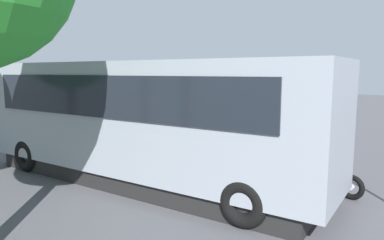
{
  "coord_description": "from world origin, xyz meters",
  "views": [
    {
      "loc": [
        -8.41,
        11.17,
        3.0
      ],
      "look_at": [
        -0.11,
        -0.0,
        1.1
      ],
      "focal_mm": 33.17,
      "sensor_mm": 36.0,
      "label": 1
    }
  ],
  "objects": [
    {
      "name": "ground_plane",
      "position": [
        0.0,
        0.0,
        0.0
      ],
      "size": [
        80.0,
        80.0,
        0.0
      ],
      "primitive_type": "plane",
      "color": "#4C4C51"
    },
    {
      "name": "bay_line_c",
      "position": [
        0.35,
        -0.12,
        0.0
      ],
      "size": [
        0.28,
        3.97,
        0.01
      ],
      "color": "white",
      "rests_on": "ground_plane"
    },
    {
      "name": "spectator_far_left",
      "position": [
        -4.02,
        1.43,
        1.03
      ],
      "size": [
        0.58,
        0.36,
        1.72
      ],
      "color": "black",
      "rests_on": "ground_plane"
    },
    {
      "name": "bay_line_d",
      "position": [
        3.0,
        -0.12,
        0.0
      ],
      "size": [
        0.27,
        3.69,
        0.01
      ],
      "color": "white",
      "rests_on": "ground_plane"
    },
    {
      "name": "bay_line_b",
      "position": [
        -2.29,
        -0.12,
        0.0
      ],
      "size": [
        0.29,
        3.99,
        0.01
      ],
      "color": "white",
      "rests_on": "ground_plane"
    },
    {
      "name": "spectator_far_right",
      "position": [
        0.05,
        1.49,
        1.06
      ],
      "size": [
        0.58,
        0.37,
        1.77
      ],
      "color": "black",
      "rests_on": "ground_plane"
    },
    {
      "name": "tour_bus",
      "position": [
        -1.67,
        4.43,
        1.65
      ],
      "size": [
        10.38,
        3.07,
        3.25
      ],
      "color": "#8C939E",
      "rests_on": "ground_plane"
    },
    {
      "name": "bay_line_a",
      "position": [
        -4.94,
        -0.12,
        0.0
      ],
      "size": [
        0.33,
        4.88,
        0.01
      ],
      "color": "white",
      "rests_on": "ground_plane"
    },
    {
      "name": "stunt_motorcycle",
      "position": [
        3.63,
        -2.02,
        1.0
      ],
      "size": [
        1.87,
        1.12,
        1.7
      ],
      "color": "black",
      "rests_on": "ground_plane"
    },
    {
      "name": "traffic_cone",
      "position": [
        2.17,
        -2.52,
        0.3
      ],
      "size": [
        0.34,
        0.34,
        0.63
      ],
      "color": "orange",
      "rests_on": "ground_plane"
    },
    {
      "name": "parked_motorcycle_silver",
      "position": [
        -5.92,
        2.37,
        0.48
      ],
      "size": [
        2.05,
        0.61,
        0.99
      ],
      "color": "black",
      "rests_on": "ground_plane"
    },
    {
      "name": "parked_motorcycle_dark",
      "position": [
        0.64,
        2.3,
        0.48
      ],
      "size": [
        2.05,
        0.58,
        0.99
      ],
      "color": "black",
      "rests_on": "ground_plane"
    },
    {
      "name": "spectator_centre",
      "position": [
        -2.01,
        1.66,
        1.03
      ],
      "size": [
        0.58,
        0.36,
        1.74
      ],
      "color": "black",
      "rests_on": "ground_plane"
    },
    {
      "name": "spectator_right",
      "position": [
        -0.99,
        1.48,
        1.01
      ],
      "size": [
        0.58,
        0.36,
        1.7
      ],
      "color": "#473823",
      "rests_on": "ground_plane"
    },
    {
      "name": "spectator_left",
      "position": [
        -2.85,
        1.47,
        1.03
      ],
      "size": [
        0.58,
        0.35,
        1.74
      ],
      "color": "black",
      "rests_on": "ground_plane"
    }
  ]
}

